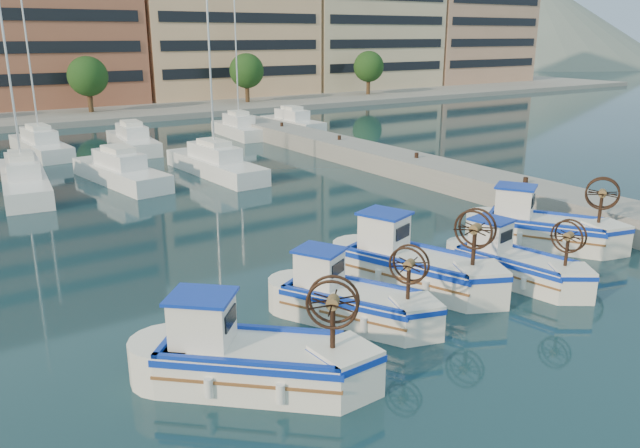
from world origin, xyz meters
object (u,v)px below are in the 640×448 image
Objects in this scene: fishing_boat_b at (349,298)px; fishing_boat_d at (514,262)px; fishing_boat_e at (542,226)px; fishing_boat_a at (249,356)px; fishing_boat_c at (413,263)px.

fishing_boat_b reaches higher than fishing_boat_d.
fishing_boat_e reaches higher than fishing_boat_b.
fishing_boat_b is (4.19, 1.62, -0.08)m from fishing_boat_a.
fishing_boat_a is 4.49m from fishing_boat_b.
fishing_boat_c is (7.57, 2.59, 0.03)m from fishing_boat_a.
fishing_boat_a is 15.15m from fishing_boat_e.
fishing_boat_a reaches higher than fishing_boat_b.
fishing_boat_b is at bearing 164.03° from fishing_boat_d.
fishing_boat_d is 4.51m from fishing_boat_e.
fishing_boat_c is 3.61m from fishing_boat_d.
fishing_boat_a is at bearing 159.76° from fishing_boat_e.
fishing_boat_c reaches higher than fishing_boat_b.
fishing_boat_e is at bearing -36.76° from fishing_boat_a.
fishing_boat_b is 6.65m from fishing_boat_d.
fishing_boat_e reaches higher than fishing_boat_d.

